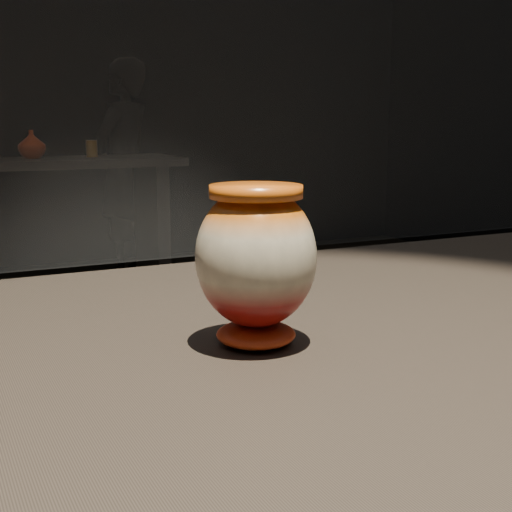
% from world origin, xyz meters
% --- Properties ---
extents(main_vase, '(0.15, 0.15, 0.17)m').
position_xyz_m(main_vase, '(0.14, -0.04, 0.99)').
color(main_vase, maroon).
rests_on(main_vase, display_plinth).
extents(back_shelf, '(2.00, 0.60, 0.90)m').
position_xyz_m(back_shelf, '(0.36, 3.70, 0.64)').
color(back_shelf, black).
rests_on(back_shelf, ground).
extents(back_vase_mid, '(0.20, 0.20, 0.17)m').
position_xyz_m(back_vase_mid, '(0.49, 3.72, 0.98)').
color(back_vase_mid, maroon).
rests_on(back_vase_mid, back_shelf).
extents(back_vase_right, '(0.07, 0.07, 0.10)m').
position_xyz_m(back_vase_right, '(0.85, 3.74, 0.95)').
color(back_vase_right, '#9D6B16').
rests_on(back_vase_right, back_shelf).
extents(visitor, '(0.68, 0.65, 1.56)m').
position_xyz_m(visitor, '(1.23, 4.39, 0.78)').
color(visitor, black).
rests_on(visitor, ground).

